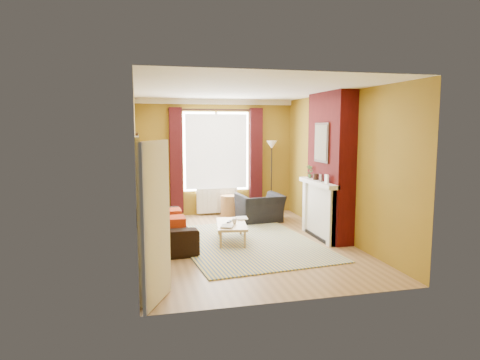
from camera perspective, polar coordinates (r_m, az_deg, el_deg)
The scene contains 12 objects.
ground at distance 8.05m, azimuth 0.42°, elevation -8.36°, with size 5.50×5.50×0.00m, color olive.
room_walls at distance 8.23m, azimuth 4.28°, elevation 1.78°, with size 3.82×5.54×2.83m.
striped_rug at distance 8.03m, azimuth 1.00°, elevation -8.34°, with size 2.74×3.57×0.02m.
sofa at distance 8.14m, azimuth -10.06°, elevation -5.88°, with size 2.28×0.89×0.67m, color black.
armchair at distance 9.75m, azimuth 2.66°, elevation -3.73°, with size 0.97×0.84×0.63m, color black.
coffee_table at distance 8.04m, azimuth -1.16°, elevation -6.04°, with size 0.70×1.14×0.36m.
wicker_stool at distance 10.33m, azimuth -1.48°, elevation -3.45°, with size 0.52×0.52×0.51m.
floor_lamp at distance 10.45m, azimuth 4.24°, elevation 3.16°, with size 0.30×0.30×1.81m.
book_a at distance 7.76m, azimuth -2.50°, elevation -6.15°, with size 0.21×0.28×0.03m, color #999999.
book_b at distance 8.40m, azimuth -0.49°, elevation -5.13°, with size 0.22×0.29×0.02m, color #999999.
mug at distance 7.98m, azimuth -0.75°, elevation -5.54°, with size 0.10×0.10×0.09m, color #999999.
tv_remote at distance 8.10m, azimuth -1.46°, elevation -5.59°, with size 0.13×0.16×0.02m.
Camera 1 is at (-1.88, -7.53, 2.15)m, focal length 32.00 mm.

